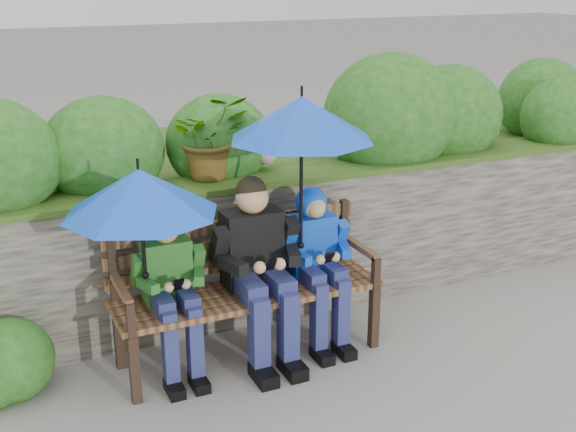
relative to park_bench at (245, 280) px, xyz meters
name	(u,v)px	position (x,y,z in m)	size (l,w,h in m)	color
ground	(294,360)	(0.24, -0.24, -0.51)	(60.00, 60.00, 0.00)	gray
garden_backdrop	(208,198)	(0.21, 1.34, 0.13)	(8.00, 2.87, 1.84)	#403E3A
park_bench	(245,280)	(0.00, 0.00, 0.00)	(1.70, 0.50, 0.90)	black
boy_left	(172,286)	(-0.49, -0.07, 0.08)	(0.43, 0.50, 1.03)	#346722
boy_middle	(258,262)	(0.06, -0.09, 0.14)	(0.55, 0.64, 1.19)	black
boy_right	(317,253)	(0.48, -0.06, 0.13)	(0.45, 0.55, 1.06)	#0A2FBE
umbrella_left	(140,192)	(-0.65, -0.11, 0.70)	(0.90, 0.90, 0.72)	blue
umbrella_right	(302,118)	(0.35, -0.09, 1.03)	(0.90, 0.90, 1.03)	blue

